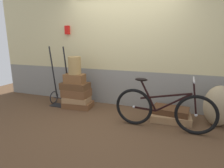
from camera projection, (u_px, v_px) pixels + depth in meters
name	position (u px, v px, depth m)	size (l,w,h in m)	color
ground	(112.00, 119.00, 3.80)	(8.72, 5.20, 0.06)	#513823
station_building	(125.00, 47.00, 4.26)	(6.72, 0.74, 2.70)	gray
suitcase_0	(78.00, 104.00, 4.34)	(0.65, 0.39, 0.13)	brown
suitcase_1	(77.00, 99.00, 4.29)	(0.57, 0.37, 0.12)	#9E754C
suitcase_2	(76.00, 93.00, 4.29)	(0.59, 0.40, 0.17)	brown
suitcase_3	(75.00, 86.00, 4.26)	(0.60, 0.37, 0.15)	brown
suitcase_4	(75.00, 79.00, 4.20)	(0.44, 0.26, 0.20)	brown
suitcase_5	(171.00, 117.00, 3.63)	(0.73, 0.45, 0.13)	#9E754C
suitcase_6	(170.00, 110.00, 3.64)	(0.66, 0.40, 0.11)	#4C2D19
wicker_basket	(75.00, 65.00, 4.13)	(0.28, 0.28, 0.38)	#A8844C
luggage_trolley	(61.00, 92.00, 4.47)	(0.45, 0.37, 1.36)	black
burlap_sack	(218.00, 106.00, 3.35)	(0.49, 0.42, 0.74)	#9E8966
bicycle	(163.00, 109.00, 3.22)	(1.70, 0.46, 0.92)	black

